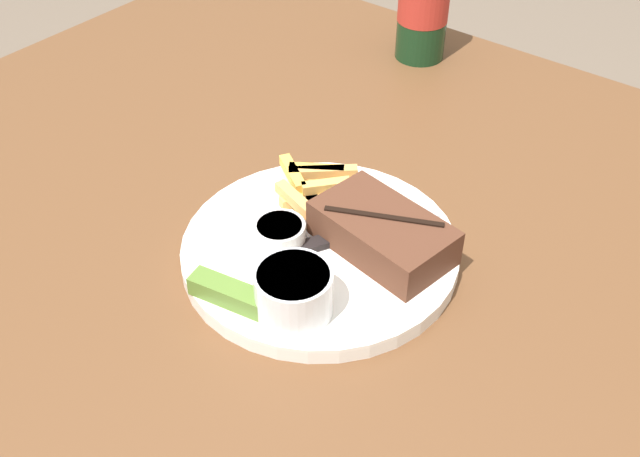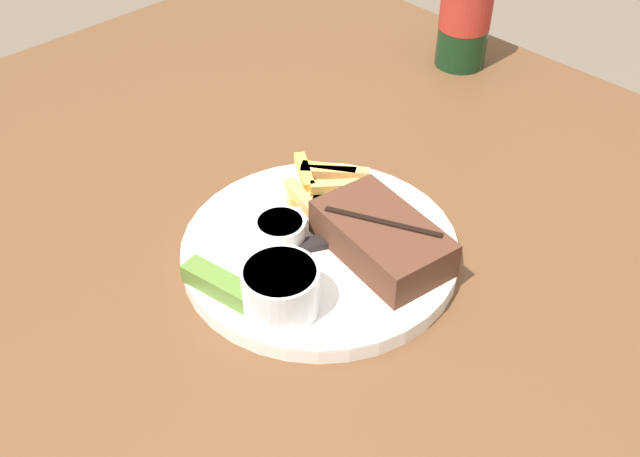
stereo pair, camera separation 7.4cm
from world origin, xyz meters
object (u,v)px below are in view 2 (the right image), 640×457
coleslaw_cup (281,287)px  knife_utensil (352,238)px  pickle_spear (221,285)px  beer_bottle (467,4)px  dinner_plate (320,250)px  dipping_sauce_cup (280,230)px  steak_portion (382,238)px  fork_utensil (305,198)px

coleslaw_cup → knife_utensil: (-0.02, 0.11, -0.02)m
pickle_spear → beer_bottle: size_ratio=0.33×
dinner_plate → dipping_sauce_cup: 0.05m
steak_portion → coleslaw_cup: coleslaw_cup is taller
pickle_spear → beer_bottle: 0.57m
steak_portion → knife_utensil: steak_portion is taller
beer_bottle → dipping_sauce_cup: bearing=-75.1°
pickle_spear → steak_portion: bearing=65.3°
steak_portion → beer_bottle: bearing=117.3°
steak_portion → knife_utensil: 0.04m
dipping_sauce_cup → knife_utensil: 0.07m
dinner_plate → knife_utensil: 0.04m
dinner_plate → beer_bottle: 0.46m
dinner_plate → coleslaw_cup: (0.04, -0.09, 0.04)m
steak_portion → dipping_sauce_cup: steak_portion is taller
dinner_plate → knife_utensil: bearing=53.9°
steak_portion → pickle_spear: (-0.07, -0.15, -0.01)m
fork_utensil → knife_utensil: (0.08, -0.01, 0.00)m
dipping_sauce_cup → steak_portion: bearing=34.8°
dipping_sauce_cup → pickle_spear: size_ratio=0.62×
dinner_plate → steak_portion: steak_portion is taller
coleslaw_cup → knife_utensil: bearing=99.4°
coleslaw_cup → dipping_sauce_cup: coleslaw_cup is taller
dinner_plate → pickle_spear: (-0.02, -0.11, 0.02)m
dinner_plate → steak_portion: (0.05, 0.03, 0.03)m
dinner_plate → knife_utensil: (0.02, 0.03, 0.01)m
fork_utensil → coleslaw_cup: bearing=-19.7°
pickle_spear → beer_bottle: (-0.14, 0.55, 0.06)m
fork_utensil → knife_utensil: 0.08m
pickle_spear → fork_utensil: (-0.05, 0.15, -0.01)m
knife_utensil → beer_bottle: bearing=51.2°
dinner_plate → pickle_spear: size_ratio=3.39×
dinner_plate → dipping_sauce_cup: bearing=-141.9°
pickle_spear → dipping_sauce_cup: bearing=100.1°
dipping_sauce_cup → beer_bottle: (-0.12, 0.46, 0.06)m
pickle_spear → beer_bottle: beer_bottle is taller
beer_bottle → steak_portion: bearing=-62.7°
knife_utensil → beer_bottle: beer_bottle is taller
steak_portion → beer_bottle: size_ratio=0.59×
coleslaw_cup → pickle_spear: bearing=-153.0°
dinner_plate → dipping_sauce_cup: size_ratio=5.44×
dinner_plate → steak_portion: size_ratio=1.88×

